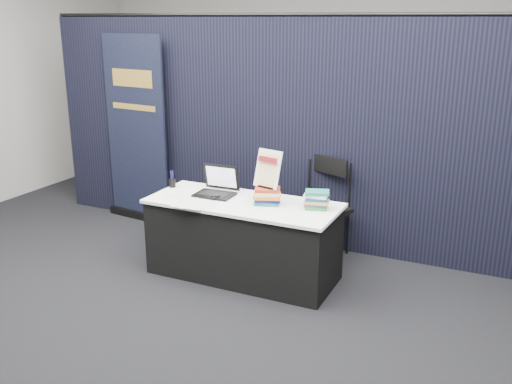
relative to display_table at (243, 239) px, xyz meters
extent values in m
plane|color=black|center=(0.00, -0.55, -0.38)|extent=(8.00, 8.00, 0.00)
cube|color=#A6A39D|center=(0.00, 3.45, 1.37)|extent=(8.00, 0.02, 3.50)
cube|color=black|center=(0.00, 1.05, 0.82)|extent=(6.00, 0.08, 2.40)
cube|color=black|center=(0.00, 0.00, -0.02)|extent=(1.76, 0.71, 0.72)
cube|color=white|center=(0.00, 0.00, 0.36)|extent=(1.80, 0.75, 0.03)
cube|color=black|center=(-0.33, 0.04, 0.38)|extent=(0.38, 0.27, 0.02)
cube|color=black|center=(-0.33, 0.17, 0.52)|extent=(0.37, 0.08, 0.26)
cube|color=white|center=(-0.33, 0.16, 0.52)|extent=(0.31, 0.06, 0.20)
ellipsoid|color=black|center=(-0.27, -0.04, 0.39)|extent=(0.10, 0.14, 0.04)
cube|color=white|center=(-0.59, -0.08, 0.38)|extent=(0.35, 0.26, 0.00)
cube|color=silver|center=(-0.39, -0.30, 0.38)|extent=(0.31, 0.23, 0.00)
cube|color=white|center=(-0.33, -0.26, 0.38)|extent=(0.38, 0.32, 0.00)
cylinder|color=black|center=(-0.86, 0.12, 0.42)|extent=(0.07, 0.07, 0.09)
cube|color=#1B6A62|center=(0.22, 0.03, 0.39)|extent=(0.27, 0.24, 0.03)
cube|color=navy|center=(0.22, 0.03, 0.42)|extent=(0.27, 0.24, 0.03)
cube|color=orange|center=(0.22, 0.03, 0.45)|extent=(0.27, 0.24, 0.03)
cube|color=beige|center=(0.22, 0.03, 0.48)|extent=(0.27, 0.24, 0.03)
cube|color=#A3311A|center=(0.22, 0.03, 0.51)|extent=(0.27, 0.24, 0.03)
cube|color=#217D3F|center=(0.68, 0.10, 0.39)|extent=(0.22, 0.19, 0.03)
cube|color=#444449|center=(0.68, 0.10, 0.42)|extent=(0.22, 0.19, 0.03)
cube|color=#B29647|center=(0.68, 0.10, 0.44)|extent=(0.22, 0.19, 0.03)
cube|color=navy|center=(0.68, 0.10, 0.47)|extent=(0.22, 0.19, 0.03)
cube|color=white|center=(0.68, 0.10, 0.50)|extent=(0.22, 0.19, 0.03)
cube|color=#1B6A62|center=(0.68, 0.10, 0.53)|extent=(0.22, 0.19, 0.03)
cube|color=black|center=(0.22, 0.02, 0.54)|extent=(0.17, 0.05, 0.01)
cylinder|color=black|center=(0.15, 0.10, 0.64)|extent=(0.03, 0.09, 0.25)
cylinder|color=black|center=(0.29, 0.10, 0.64)|extent=(0.03, 0.09, 0.25)
cube|color=white|center=(0.22, 0.06, 0.70)|extent=(0.28, 0.16, 0.34)
cube|color=beige|center=(0.22, 0.06, 0.70)|extent=(0.22, 0.12, 0.27)
cube|color=maroon|center=(0.22, 0.05, 0.79)|extent=(0.21, 0.06, 0.05)
cube|color=black|center=(-1.89, 0.90, -0.33)|extent=(0.95, 0.21, 0.09)
cube|color=black|center=(-1.89, 0.92, 0.73)|extent=(0.89, 0.13, 2.22)
cube|color=gold|center=(-1.89, 0.91, 1.34)|extent=(0.61, 0.07, 0.20)
cube|color=gold|center=(-1.89, 0.91, 1.01)|extent=(0.66, 0.08, 0.07)
cylinder|color=black|center=(0.31, 0.51, -0.13)|extent=(0.02, 0.02, 0.50)
cylinder|color=black|center=(0.75, 0.51, -0.13)|extent=(0.02, 0.02, 0.50)
cylinder|color=black|center=(0.31, 0.95, -0.13)|extent=(0.02, 0.02, 0.50)
cylinder|color=black|center=(0.75, 0.95, -0.13)|extent=(0.02, 0.02, 0.50)
cube|color=black|center=(0.53, 0.73, 0.14)|extent=(0.60, 0.60, 0.04)
cube|color=black|center=(0.53, 0.95, 0.56)|extent=(0.42, 0.19, 0.18)
camera|label=1|loc=(2.28, -4.50, 2.02)|focal=40.00mm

